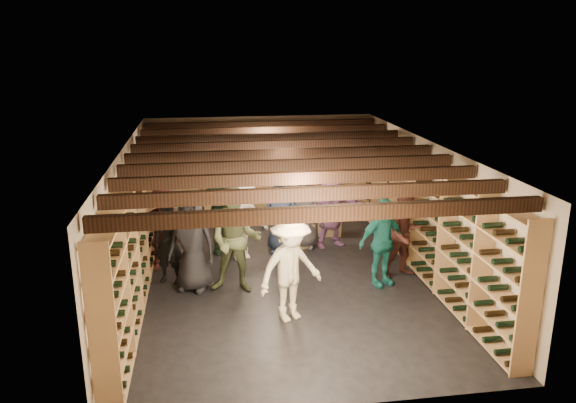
% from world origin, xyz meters
% --- Properties ---
extents(ground, '(8.00, 8.00, 0.00)m').
position_xyz_m(ground, '(0.00, 0.00, 0.00)').
color(ground, black).
rests_on(ground, ground).
extents(walls, '(5.52, 8.02, 2.40)m').
position_xyz_m(walls, '(0.00, 0.00, 1.20)').
color(walls, '#BAA891').
rests_on(walls, ground).
extents(ceiling, '(5.50, 8.00, 0.01)m').
position_xyz_m(ceiling, '(0.00, 0.00, 2.40)').
color(ceiling, beige).
rests_on(ceiling, walls).
extents(ceiling_joists, '(5.40, 7.12, 0.18)m').
position_xyz_m(ceiling_joists, '(0.00, 0.00, 2.26)').
color(ceiling_joists, black).
rests_on(ceiling_joists, ground).
extents(wine_rack_left, '(0.32, 7.50, 2.15)m').
position_xyz_m(wine_rack_left, '(-2.57, 0.00, 1.08)').
color(wine_rack_left, tan).
rests_on(wine_rack_left, ground).
extents(wine_rack_right, '(0.32, 7.50, 2.15)m').
position_xyz_m(wine_rack_right, '(2.57, 0.00, 1.08)').
color(wine_rack_right, tan).
rests_on(wine_rack_right, ground).
extents(wine_rack_back, '(4.70, 0.30, 2.15)m').
position_xyz_m(wine_rack_back, '(0.00, 3.83, 1.07)').
color(wine_rack_back, tan).
rests_on(wine_rack_back, ground).
extents(crate_stack_left, '(0.59, 0.50, 0.51)m').
position_xyz_m(crate_stack_left, '(0.54, 1.30, 0.26)').
color(crate_stack_left, tan).
rests_on(crate_stack_left, ground).
extents(crate_stack_right, '(0.55, 0.41, 0.51)m').
position_xyz_m(crate_stack_right, '(1.33, 1.99, 0.26)').
color(crate_stack_right, tan).
rests_on(crate_stack_right, ground).
extents(crate_loose, '(0.59, 0.50, 0.17)m').
position_xyz_m(crate_loose, '(0.69, 2.05, 0.09)').
color(crate_loose, tan).
rests_on(crate_loose, ground).
extents(person_0, '(0.98, 0.82, 1.71)m').
position_xyz_m(person_0, '(-1.64, -0.43, 0.86)').
color(person_0, black).
rests_on(person_0, ground).
extents(person_1, '(0.65, 0.55, 1.52)m').
position_xyz_m(person_1, '(-2.05, -0.07, 0.76)').
color(person_1, black).
rests_on(person_1, ground).
extents(person_2, '(1.03, 0.88, 1.85)m').
position_xyz_m(person_2, '(-0.91, -0.60, 0.93)').
color(person_2, '#56623D').
rests_on(person_2, ground).
extents(person_3, '(1.24, 1.01, 1.68)m').
position_xyz_m(person_3, '(-0.14, -1.76, 0.84)').
color(person_3, beige).
rests_on(person_3, ground).
extents(person_4, '(1.01, 0.67, 1.59)m').
position_xyz_m(person_4, '(1.64, -0.73, 0.79)').
color(person_4, '#1A6C64').
rests_on(person_4, ground).
extents(person_5, '(1.56, 0.84, 1.60)m').
position_xyz_m(person_5, '(-2.17, 0.67, 0.80)').
color(person_5, brown).
rests_on(person_5, ground).
extents(person_6, '(0.85, 0.66, 1.54)m').
position_xyz_m(person_6, '(0.11, 1.13, 0.77)').
color(person_6, '#22304B').
rests_on(person_6, ground).
extents(person_8, '(0.89, 0.75, 1.60)m').
position_xyz_m(person_8, '(2.18, -0.42, 0.80)').
color(person_8, '#47221C').
rests_on(person_8, ground).
extents(person_9, '(1.20, 0.85, 1.69)m').
position_xyz_m(person_9, '(-0.72, 0.85, 0.85)').
color(person_9, '#BBB6AB').
rests_on(person_9, ground).
extents(person_10, '(1.11, 0.55, 1.82)m').
position_xyz_m(person_10, '(-1.08, 1.30, 0.91)').
color(person_10, '#2A4F33').
rests_on(person_10, ground).
extents(person_11, '(1.55, 0.82, 1.59)m').
position_xyz_m(person_11, '(1.19, 1.30, 0.80)').
color(person_11, '#946198').
rests_on(person_11, ground).
extents(person_12, '(0.87, 0.70, 1.54)m').
position_xyz_m(person_12, '(0.64, 1.30, 0.77)').
color(person_12, '#343338').
rests_on(person_12, ground).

